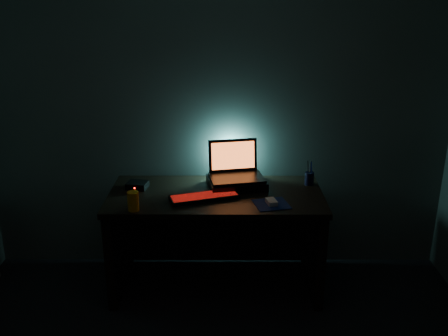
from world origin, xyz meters
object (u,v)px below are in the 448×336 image
object	(u,v)px
keyboard	(204,197)
pen_cup	(309,178)
laptop	(235,169)
router	(137,185)
mouse	(272,202)
juice_glass	(133,201)

from	to	relation	value
keyboard	pen_cup	distance (m)	0.80
keyboard	laptop	bearing A→B (deg)	33.79
router	keyboard	bearing A→B (deg)	-10.79
pen_cup	router	world-z (taller)	pen_cup
keyboard	mouse	bearing A→B (deg)	-29.58
mouse	router	xyz separation A→B (m)	(-0.94, 0.28, 0.00)
laptop	juice_glass	world-z (taller)	laptop
keyboard	pen_cup	world-z (taller)	pen_cup
keyboard	pen_cup	size ratio (longest dim) A/B	5.22
juice_glass	pen_cup	bearing A→B (deg)	20.63
keyboard	juice_glass	xyz separation A→B (m)	(-0.45, -0.19, 0.05)
pen_cup	router	bearing A→B (deg)	-176.48
pen_cup	router	distance (m)	1.25
keyboard	pen_cup	xyz separation A→B (m)	(0.76, 0.27, 0.03)
laptop	keyboard	distance (m)	0.36
laptop	juice_glass	size ratio (longest dim) A/B	3.33
laptop	pen_cup	world-z (taller)	laptop
laptop	juice_glass	bearing A→B (deg)	-156.43
mouse	juice_glass	bearing A→B (deg)	172.34
keyboard	juice_glass	world-z (taller)	juice_glass
pen_cup	laptop	bearing A→B (deg)	179.39
juice_glass	laptop	bearing A→B (deg)	34.70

